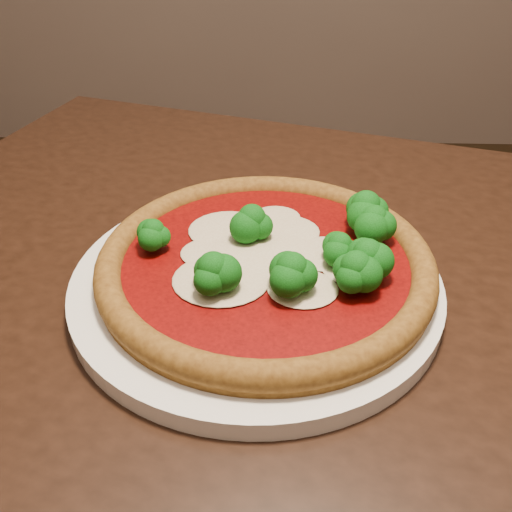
{
  "coord_description": "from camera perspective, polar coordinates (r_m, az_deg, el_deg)",
  "views": [
    {
      "loc": [
        -0.15,
        -0.5,
        1.09
      ],
      "look_at": [
        -0.16,
        -0.07,
        0.79
      ],
      "focal_mm": 40.0,
      "sensor_mm": 36.0,
      "label": 1
    }
  ],
  "objects": [
    {
      "name": "dining_table",
      "position": [
        0.59,
        6.12,
        -13.86
      ],
      "size": [
        1.3,
        1.15,
        0.75
      ],
      "rotation": [
        0.0,
        0.0,
        -0.3
      ],
      "color": "black",
      "rests_on": "floor"
    },
    {
      "name": "plate",
      "position": [
        0.54,
        -0.0,
        -2.69
      ],
      "size": [
        0.35,
        0.35,
        0.02
      ],
      "primitive_type": "cylinder",
      "color": "white",
      "rests_on": "dining_table"
    },
    {
      "name": "pizza",
      "position": [
        0.53,
        1.55,
        -0.31
      ],
      "size": [
        0.32,
        0.32,
        0.06
      ],
      "rotation": [
        0.0,
        0.0,
        -0.27
      ],
      "color": "brown",
      "rests_on": "plate"
    }
  ]
}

